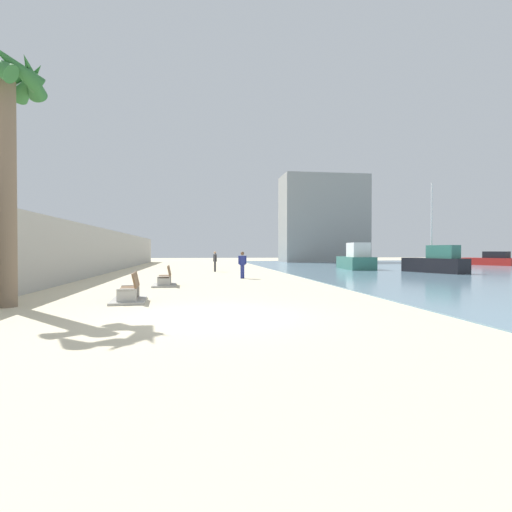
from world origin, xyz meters
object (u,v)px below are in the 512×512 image
Objects in this scene: boat_distant at (356,260)px; boat_nearest at (490,260)px; bench_far at (165,281)px; person_walking at (242,263)px; person_standing at (215,260)px; palm_tree at (6,123)px; boat_far_left at (436,262)px; bench_near at (130,295)px.

boat_nearest is (18.45, 6.89, -0.28)m from boat_distant.
person_walking is (4.26, 4.50, 0.71)m from bench_far.
person_standing is (-1.30, 8.07, -0.00)m from person_walking.
boat_distant is at bearing 42.61° from bench_far.
person_standing is (7.12, 19.31, -4.62)m from palm_tree.
palm_tree reaches higher than boat_distant.
boat_far_left is 19.65m from boat_nearest.
palm_tree is 6.40m from bench_near.
boat_nearest is (38.03, 27.80, -4.96)m from palm_tree.
palm_tree is 9.55m from bench_far.
person_standing reaches higher than bench_near.
bench_near is 0.38× the size of boat_distant.
bench_near is 25.79m from boat_distant.
bench_near is 1.02× the size of bench_far.
bench_far is 1.31× the size of person_walking.
bench_near is (3.45, 0.80, -5.33)m from palm_tree.
boat_far_left reaches higher than bench_far.
boat_distant is 7.20m from boat_far_left.
palm_tree reaches higher than bench_far.
palm_tree is 1.35× the size of boat_nearest.
person_standing reaches higher than bench_far.
palm_tree reaches higher than person_standing.
person_walking is at bearing -139.06° from boat_distant.
boat_nearest is (29.60, 16.56, -0.34)m from person_walking.
person_walking is at bearing -80.82° from person_standing.
boat_distant is 0.98× the size of boat_nearest.
person_standing is 16.83m from boat_far_left.
boat_far_left is (23.33, 14.77, -4.74)m from palm_tree.
bench_near is 5.98m from bench_far.
palm_tree is 14.79m from person_walking.
boat_nearest is at bearing 37.99° from bench_near.
person_walking reaches higher than person_standing.
person_standing is 0.29× the size of boat_distant.
boat_far_left is at bearing 13.31° from person_walking.
palm_tree is at bearing -143.83° from boat_nearest.
boat_far_left is at bearing -15.65° from person_standing.
boat_far_left is at bearing 32.34° from palm_tree.
person_standing is at bearing -164.63° from boat_nearest.
bench_near is 18.88m from person_standing.
bench_near is at bearing -144.90° from boat_far_left.
person_walking reaches higher than bench_near.
palm_tree is at bearing -126.85° from person_walking.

